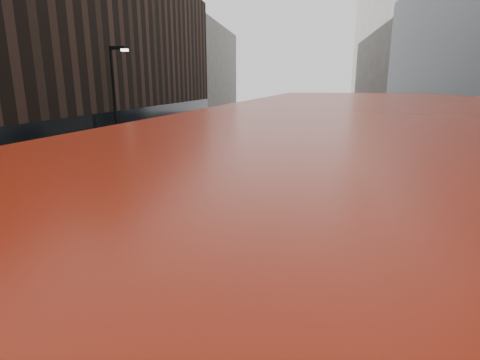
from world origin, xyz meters
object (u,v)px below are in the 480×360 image
at_px(street_lamp, 116,102).
at_px(car_c, 326,146).
at_px(car_a, 338,178).
at_px(grey_bus, 307,113).
at_px(car_b, 324,153).

bearing_deg(street_lamp, car_c, 35.13).
distance_m(car_a, car_c, 10.12).
xyz_separation_m(street_lamp, grey_bus, (10.91, 25.78, -2.22)).
distance_m(grey_bus, car_a, 27.43).
distance_m(car_a, car_b, 7.03).
relative_size(grey_bus, car_b, 2.63).
distance_m(street_lamp, car_b, 13.46).
bearing_deg(grey_bus, car_c, -78.28).
xyz_separation_m(car_b, car_c, (0.31, 3.10, 0.01)).
xyz_separation_m(grey_bus, car_b, (0.91, -20.35, -1.24)).
bearing_deg(car_b, street_lamp, -155.28).
relative_size(grey_bus, car_c, 2.29).
bearing_deg(car_b, grey_bus, 92.59).
height_order(street_lamp, grey_bus, street_lamp).
relative_size(street_lamp, grey_bus, 0.61).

